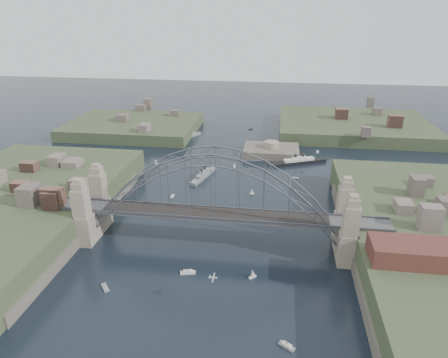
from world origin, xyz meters
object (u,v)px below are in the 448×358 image
Objects in this scene: bridge at (214,199)px; naval_cruiser_far at (188,136)px; ocean_liner at (299,162)px; wharf_shed at (422,253)px; fort_island at (271,155)px; naval_cruiser_near at (203,175)px.

bridge is 93.51m from naval_cruiser_far.
ocean_liner reaches higher than naval_cruiser_far.
naval_cruiser_far is (-70.69, 102.87, -9.25)m from wharf_shed.
fort_island reaches higher than ocean_liner.
wharf_shed is at bearing -74.14° from ocean_liner.
bridge is at bearing -110.63° from ocean_liner.
naval_cruiser_near is (-22.72, -28.00, 1.12)m from fort_island.
bridge reaches higher than naval_cruiser_far.
naval_cruiser_far is (-38.69, 18.87, 1.09)m from fort_island.
ocean_liner is at bearing 69.37° from bridge.
naval_cruiser_near is at bearing -71.18° from naval_cruiser_far.
fort_island is 36.08m from naval_cruiser_near.
fort_island is (12.00, 70.00, -12.66)m from bridge.
fort_island is at bearing 50.95° from naval_cruiser_near.
wharf_shed reaches higher than naval_cruiser_near.
wharf_shed reaches higher than naval_cruiser_far.
naval_cruiser_near is at bearing 134.34° from wharf_shed.
wharf_shed is 0.94× the size of ocean_liner.
bridge is 4.20× the size of wharf_shed.
wharf_shed reaches higher than ocean_liner.
naval_cruiser_near is 0.79× the size of ocean_liner.
fort_island is 1.75× the size of naval_cruiser_far.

